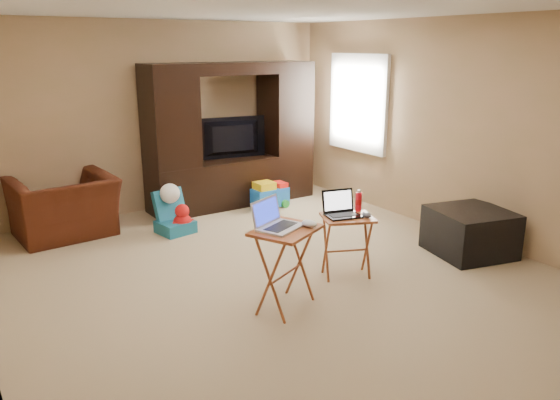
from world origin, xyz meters
TOP-DOWN VIEW (x-y plane):
  - floor at (0.00, 0.00)m, footprint 5.50×5.50m
  - ceiling at (0.00, 0.00)m, footprint 5.50×5.50m
  - wall_back at (0.00, 2.75)m, footprint 5.00×0.00m
  - wall_front at (0.00, -2.75)m, footprint 5.00×0.00m
  - wall_right at (2.50, 0.00)m, footprint 0.00×5.50m
  - window_pane at (2.48, 1.55)m, footprint 0.00×1.20m
  - window_frame at (2.46, 1.55)m, footprint 0.06×1.14m
  - entertainment_center at (0.90, 2.37)m, footprint 2.40×0.61m
  - television at (0.90, 2.33)m, footprint 1.00×0.30m
  - recliner at (-1.42, 2.24)m, footprint 1.17×1.04m
  - child_rocker at (-0.29, 1.64)m, footprint 0.46×0.50m
  - plush_toy at (-0.22, 1.59)m, footprint 0.33×0.27m
  - push_toy at (1.23, 1.92)m, footprint 0.52×0.38m
  - ottoman at (2.09, -0.75)m, footprint 0.92×0.92m
  - tray_table_left at (-0.28, -0.71)m, footprint 0.69×0.63m
  - tray_table_right at (0.59, -0.48)m, footprint 0.58×0.53m
  - laptop_left at (-0.31, -0.68)m, footprint 0.47×0.43m
  - laptop_right at (0.55, -0.46)m, footprint 0.38×0.34m
  - mouse_left at (-0.09, -0.78)m, footprint 0.13×0.17m
  - mouse_right at (0.72, -0.60)m, footprint 0.12×0.14m
  - water_bottle at (0.79, -0.40)m, footprint 0.06×0.06m

SIDE VIEW (x-z plane):
  - floor at x=0.00m, z-range 0.00..0.00m
  - plush_toy at x=-0.22m, z-range 0.00..0.36m
  - push_toy at x=1.23m, z-range 0.00..0.38m
  - ottoman at x=2.09m, z-range 0.00..0.49m
  - child_rocker at x=-0.29m, z-range 0.00..0.52m
  - tray_table_right at x=0.59m, z-range 0.00..0.61m
  - recliner at x=-1.42m, z-range 0.00..0.71m
  - tray_table_left at x=-0.28m, z-range 0.00..0.72m
  - mouse_right at x=0.72m, z-range 0.61..0.66m
  - water_bottle at x=0.79m, z-range 0.61..0.80m
  - laptop_right at x=0.55m, z-range 0.61..0.85m
  - mouse_left at x=-0.09m, z-range 0.72..0.78m
  - laptop_left at x=-0.31m, z-range 0.72..0.96m
  - television at x=0.90m, z-range 0.65..1.23m
  - entertainment_center at x=0.90m, z-range 0.00..1.96m
  - wall_back at x=0.00m, z-range -1.25..3.75m
  - wall_front at x=0.00m, z-range -1.25..3.75m
  - wall_right at x=2.50m, z-range -1.50..4.00m
  - window_pane at x=2.48m, z-range 0.80..2.00m
  - window_frame at x=2.46m, z-range 0.73..2.07m
  - ceiling at x=0.00m, z-range 2.50..2.50m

